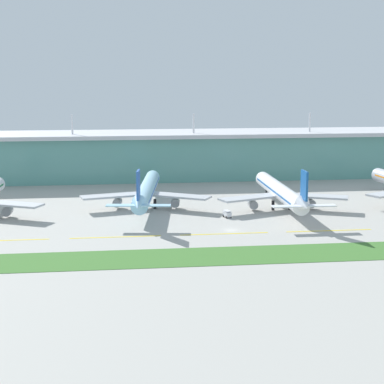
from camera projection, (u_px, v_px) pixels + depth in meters
The scene contains 10 objects.
ground_plane at pixel (231, 230), 203.58m from camera, with size 600.00×600.00×0.00m, color #A8A59E.
terminal_building at pixel (192, 154), 304.25m from camera, with size 288.00×34.00×31.19m.
airliner_near_middle at pixel (147, 191), 236.09m from camera, with size 48.37×70.97×18.90m.
airliner_far_middle at pixel (281, 192), 233.87m from camera, with size 48.80×68.42×18.90m.
taxiway_stripe_west at pixel (2, 240), 190.81m from camera, with size 28.00×0.70×0.04m, color yellow.
taxiway_stripe_mid_west at pixel (116, 237), 194.79m from camera, with size 28.00×0.70×0.04m, color yellow.
taxiway_stripe_centre at pixel (224, 234), 198.77m from camera, with size 28.00×0.70×0.04m, color yellow.
taxiway_stripe_mid_east at pixel (329, 231), 202.75m from camera, with size 28.00×0.70×0.04m, color yellow.
grass_verge at pixel (250, 255), 175.49m from camera, with size 300.00×18.00×0.10m, color #3D702D.
baggage_cart at pixel (227, 214), 221.17m from camera, with size 2.75×3.93×2.48m.
Camera 1 is at (-36.11, -194.94, 49.50)m, focal length 59.26 mm.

